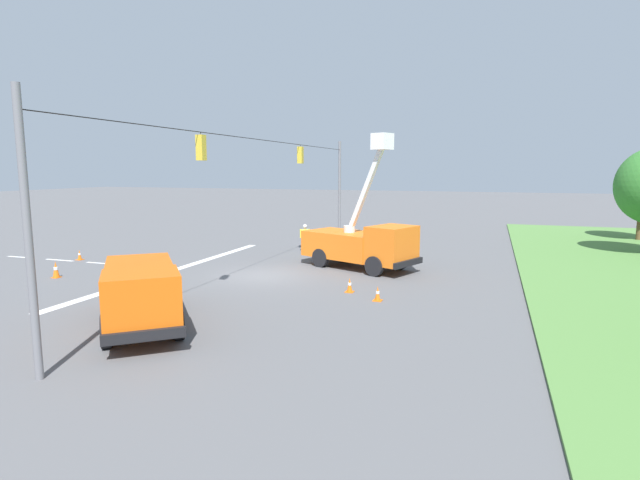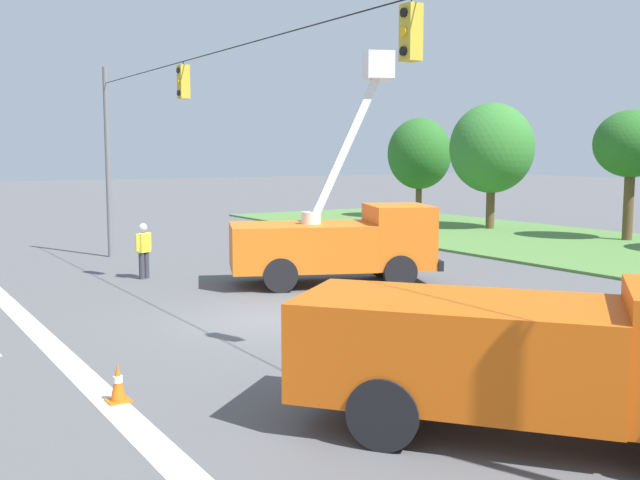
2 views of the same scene
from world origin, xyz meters
name	(u,v)px [view 2 (image 2 of 2)]	position (x,y,z in m)	size (l,w,h in m)	color
ground_plane	(269,320)	(0.00, 0.00, 0.00)	(200.00, 200.00, 0.00)	#565659
signal_gantry	(268,141)	(0.01, 0.00, 4.25)	(26.20, 0.33, 7.20)	slate
tree_far_west	(419,154)	(-19.80, 20.82, 3.95)	(4.00, 3.74, 6.10)	brown
tree_west	(492,148)	(-12.62, 19.70, 4.23)	(4.19, 4.43, 6.55)	brown
tree_centre	(631,145)	(-5.55, 21.21, 4.35)	(3.30, 3.28, 5.90)	brown
utility_truck_bucket_lift	(339,238)	(-3.29, 4.17, 1.40)	(4.66, 6.67, 6.98)	orange
utility_truck_support_near	(536,353)	(8.60, -0.39, 1.22)	(6.45, 5.90, 2.23)	#D6560F
road_worker	(144,247)	(-7.38, -0.57, 1.00)	(0.39, 0.60, 1.77)	#383842
traffic_cone_foreground_left	(547,301)	(2.87, 6.38, 0.28)	(0.36, 0.36, 0.60)	orange
traffic_cone_foreground_right	(118,383)	(3.99, -4.86, 0.31)	(0.36, 0.36, 0.65)	orange
traffic_cone_mid_right	(476,299)	(1.87, 4.94, 0.30)	(0.36, 0.36, 0.63)	orange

